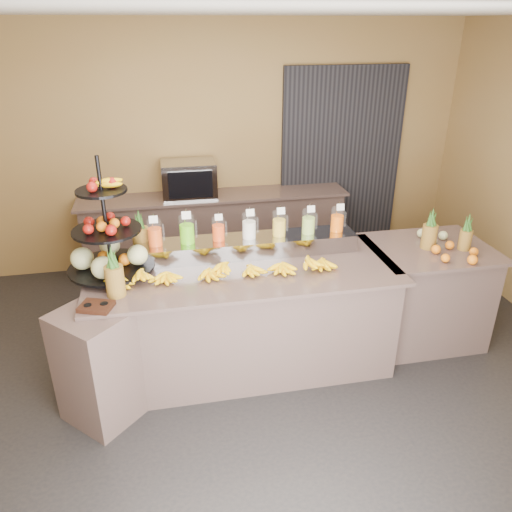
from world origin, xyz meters
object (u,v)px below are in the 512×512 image
object	(u,v)px
right_fruit_pile	(450,246)
pitcher_tray	(249,246)
fruit_stand	(115,245)
condiment_caddy	(96,307)
oven_warmer	(189,179)
banana_heap	(226,268)

from	to	relation	value
right_fruit_pile	pitcher_tray	bearing A→B (deg)	169.20
fruit_stand	condiment_caddy	xyz separation A→B (m)	(-0.13, -0.54, -0.22)
pitcher_tray	oven_warmer	bearing A→B (deg)	102.74
banana_heap	condiment_caddy	bearing A→B (deg)	-161.16
pitcher_tray	oven_warmer	world-z (taller)	oven_warmer
banana_heap	oven_warmer	xyz separation A→B (m)	(-0.13, 2.02, 0.14)
right_fruit_pile	condiment_caddy	bearing A→B (deg)	-173.01
oven_warmer	banana_heap	bearing A→B (deg)	-85.56
pitcher_tray	condiment_caddy	xyz separation A→B (m)	(-1.21, -0.68, -0.06)
condiment_caddy	right_fruit_pile	distance (m)	2.93
pitcher_tray	banana_heap	size ratio (longest dim) A/B	1.02
fruit_stand	condiment_caddy	distance (m)	0.60
pitcher_tray	right_fruit_pile	distance (m)	1.73
right_fruit_pile	oven_warmer	size ratio (longest dim) A/B	0.68
condiment_caddy	right_fruit_pile	bearing A→B (deg)	6.99
pitcher_tray	condiment_caddy	bearing A→B (deg)	-150.68
oven_warmer	pitcher_tray	bearing A→B (deg)	-76.46
pitcher_tray	fruit_stand	distance (m)	1.11
fruit_stand	right_fruit_pile	size ratio (longest dim) A/B	2.32
banana_heap	condiment_caddy	size ratio (longest dim) A/B	8.24
fruit_stand	pitcher_tray	bearing A→B (deg)	3.24
fruit_stand	right_fruit_pile	bearing A→B (deg)	-7.90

